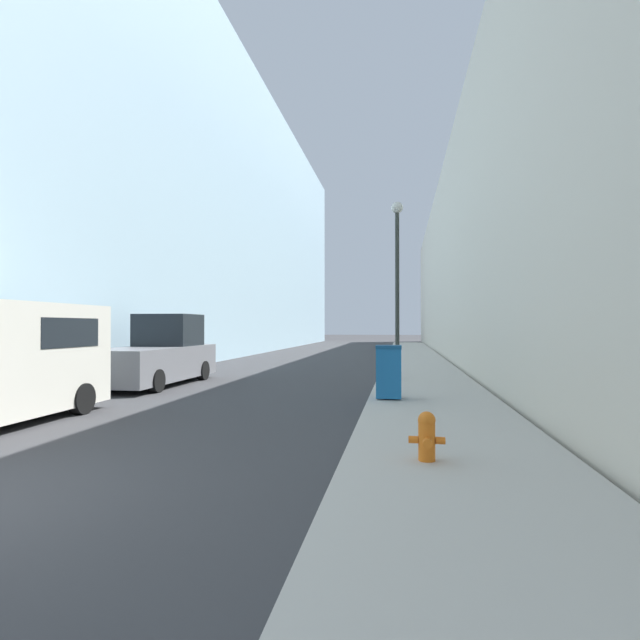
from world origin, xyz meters
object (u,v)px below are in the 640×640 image
(trash_bin, at_px, (389,371))
(pickup_truck, at_px, (158,356))
(lamppost, at_px, (397,275))
(fire_hydrant, at_px, (427,435))

(trash_bin, height_order, pickup_truck, pickup_truck)
(trash_bin, relative_size, lamppost, 0.22)
(fire_hydrant, bearing_deg, lamppost, 92.58)
(lamppost, relative_size, pickup_truck, 1.07)
(trash_bin, bearing_deg, pickup_truck, 157.50)
(trash_bin, xyz_separation_m, pickup_truck, (-7.21, 2.99, 0.12))
(fire_hydrant, bearing_deg, trash_bin, 96.46)
(trash_bin, distance_m, pickup_truck, 7.81)
(fire_hydrant, xyz_separation_m, lamppost, (-0.43, 9.54, 2.97))
(lamppost, xyz_separation_m, pickup_truck, (-7.38, -1.32, -2.54))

